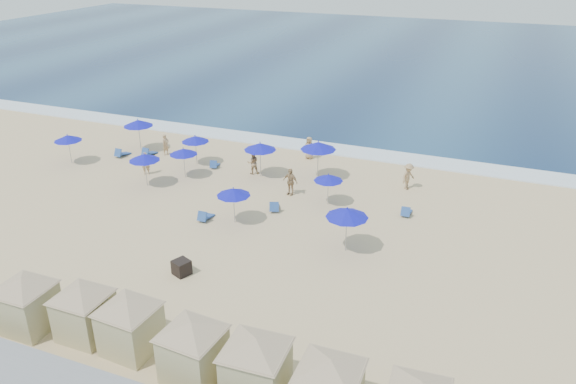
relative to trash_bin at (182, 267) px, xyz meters
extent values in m
plane|color=#D1B585|center=(-0.99, 4.06, -0.37)|extent=(160.00, 160.00, 0.00)
cube|color=#0D274C|center=(-0.99, 59.06, -0.34)|extent=(160.00, 80.00, 0.06)
cube|color=white|center=(-0.99, 19.56, -0.33)|extent=(160.00, 2.50, 0.08)
cube|color=gray|center=(-0.99, -8.94, 0.18)|extent=(160.00, 2.20, 1.10)
cube|color=black|center=(0.00, 0.00, 0.00)|extent=(0.97, 0.97, 0.74)
cube|color=tan|center=(-3.71, -5.89, 0.60)|extent=(1.96, 1.96, 1.95)
cube|color=tan|center=(-3.71, -5.89, 1.58)|extent=(2.06, 2.06, 0.08)
pyramid|color=tan|center=(-3.71, -5.89, 2.07)|extent=(4.28, 4.28, 0.49)
cube|color=tan|center=(-1.16, -5.41, 0.57)|extent=(1.90, 1.90, 1.89)
cube|color=tan|center=(-1.16, -5.41, 1.52)|extent=(2.00, 2.00, 0.08)
pyramid|color=tan|center=(-1.16, -5.41, 1.99)|extent=(4.15, 4.15, 0.47)
cube|color=tan|center=(1.11, -5.45, 0.60)|extent=(2.06, 2.06, 1.94)
cube|color=tan|center=(1.11, -5.45, 1.56)|extent=(2.16, 2.16, 0.08)
pyramid|color=tan|center=(1.11, -5.45, 2.05)|extent=(4.23, 4.23, 0.48)
cube|color=tan|center=(4.17, -5.82, 0.61)|extent=(2.12, 2.12, 1.97)
cube|color=tan|center=(4.17, -5.82, 1.60)|extent=(2.23, 2.23, 0.08)
pyramid|color=tan|center=(4.17, -5.82, 2.09)|extent=(4.30, 4.30, 0.49)
cube|color=tan|center=(6.72, -5.83, 0.64)|extent=(2.12, 2.12, 2.03)
cube|color=tan|center=(6.72, -5.83, 1.66)|extent=(2.23, 2.23, 0.08)
pyramid|color=tan|center=(6.72, -5.83, 2.17)|extent=(4.45, 4.45, 0.51)
cube|color=tan|center=(9.41, -5.82, 1.61)|extent=(2.12, 2.12, 0.08)
pyramid|color=tan|center=(9.41, -5.82, 2.11)|extent=(4.34, 4.34, 0.50)
pyramid|color=tan|center=(12.32, -5.51, 1.93)|extent=(4.03, 4.03, 0.46)
cylinder|color=#A5A8AD|center=(-15.28, 9.70, 0.52)|extent=(0.05, 0.05, 1.78)
cone|color=#1012B1|center=(-15.28, 9.70, 1.57)|extent=(1.96, 1.96, 0.42)
sphere|color=#1012B1|center=(-15.28, 9.70, 1.83)|extent=(0.07, 0.07, 0.07)
cylinder|color=#A5A8AD|center=(-12.22, 13.85, 0.64)|extent=(0.05, 0.05, 2.02)
cone|color=#1012B1|center=(-12.22, 13.85, 1.83)|extent=(2.23, 2.23, 0.48)
sphere|color=#1012B1|center=(-12.22, 13.85, 2.13)|extent=(0.09, 0.09, 0.09)
cylinder|color=#A5A8AD|center=(-7.84, 8.38, 0.54)|extent=(0.05, 0.05, 1.83)
cone|color=#1012B1|center=(-7.84, 8.38, 1.63)|extent=(2.02, 2.02, 0.43)
sphere|color=#1012B1|center=(-7.84, 8.38, 1.89)|extent=(0.08, 0.08, 0.08)
cylinder|color=#A5A8AD|center=(-6.74, 12.93, 0.52)|extent=(0.05, 0.05, 1.78)
cone|color=#1012B1|center=(-6.74, 12.93, 1.57)|extent=(1.97, 1.97, 0.42)
sphere|color=#1012B1|center=(-6.74, 12.93, 1.83)|extent=(0.07, 0.07, 0.07)
cylinder|color=#A5A8AD|center=(-6.26, 10.55, 0.48)|extent=(0.05, 0.05, 1.71)
cone|color=#1012B1|center=(-6.26, 10.55, 1.50)|extent=(1.89, 1.89, 0.41)
sphere|color=#1012B1|center=(-6.26, 10.55, 1.74)|extent=(0.07, 0.07, 0.07)
cylinder|color=#A5A8AD|center=(-0.08, 5.84, 0.51)|extent=(0.05, 0.05, 1.76)
cone|color=#1012B1|center=(-0.08, 5.84, 1.55)|extent=(1.94, 1.94, 0.42)
sphere|color=#1012B1|center=(-0.08, 5.84, 1.80)|extent=(0.07, 0.07, 0.07)
cylinder|color=#A5A8AD|center=(-1.52, 12.62, 0.62)|extent=(0.05, 0.05, 1.99)
cone|color=#1012B1|center=(-1.52, 12.62, 1.80)|extent=(2.20, 2.20, 0.47)
sphere|color=#1012B1|center=(-1.52, 12.62, 2.09)|extent=(0.08, 0.08, 0.08)
cylinder|color=#A5A8AD|center=(2.23, 13.71, 0.72)|extent=(0.06, 0.06, 2.17)
cone|color=#1012B1|center=(2.23, 13.71, 2.00)|extent=(2.40, 2.40, 0.51)
sphere|color=#1012B1|center=(2.23, 13.71, 2.32)|extent=(0.09, 0.09, 0.09)
cylinder|color=#A5A8AD|center=(4.13, 10.14, 0.44)|extent=(0.04, 0.04, 1.62)
cone|color=#1012B1|center=(4.13, 10.14, 1.40)|extent=(1.79, 1.79, 0.38)
sphere|color=#1012B1|center=(4.13, 10.14, 1.63)|extent=(0.07, 0.07, 0.07)
cylinder|color=#A5A8AD|center=(6.75, 5.16, 0.63)|extent=(0.05, 0.05, 2.01)
cone|color=#1012B1|center=(6.75, 5.16, 1.83)|extent=(2.22, 2.22, 0.48)
sphere|color=#1012B1|center=(6.75, 5.16, 2.12)|extent=(0.08, 0.08, 0.08)
cube|color=#284D93|center=(-12.78, 12.38, -0.21)|extent=(0.67, 1.27, 0.34)
cube|color=#284D93|center=(-12.82, 11.87, 0.04)|extent=(0.60, 0.38, 0.60)
cube|color=#284D93|center=(-10.99, 13.27, -0.21)|extent=(0.69, 1.28, 0.34)
cube|color=#284D93|center=(-11.04, 12.75, 0.04)|extent=(0.61, 0.39, 0.60)
cube|color=#284D93|center=(-5.30, 13.01, -0.23)|extent=(0.76, 1.17, 0.30)
cube|color=#284D93|center=(-5.18, 12.58, -0.01)|extent=(0.56, 0.41, 0.52)
cube|color=#284D93|center=(-1.82, 5.62, -0.22)|extent=(0.56, 1.17, 0.32)
cube|color=#284D93|center=(-1.81, 5.13, 0.02)|extent=(0.55, 0.33, 0.57)
cube|color=#284D93|center=(1.36, 8.28, -0.21)|extent=(0.94, 1.30, 0.32)
cube|color=#284D93|center=(1.54, 7.82, 0.02)|extent=(0.63, 0.50, 0.57)
cube|color=#284D93|center=(8.91, 10.60, -0.22)|extent=(0.55, 1.14, 0.31)
cube|color=#284D93|center=(8.91, 10.13, 0.01)|extent=(0.54, 0.32, 0.55)
imported|color=tan|center=(-9.01, 10.01, 0.42)|extent=(0.69, 0.60, 1.58)
imported|color=tan|center=(-2.21, 12.87, 0.44)|extent=(1.00, 0.95, 1.63)
imported|color=tan|center=(1.46, 10.62, 0.52)|extent=(1.11, 0.63, 1.77)
imported|color=tan|center=(8.23, 14.28, 0.50)|extent=(1.07, 1.30, 1.75)
imported|color=tan|center=(0.39, 17.06, 0.47)|extent=(0.85, 0.58, 1.68)
imported|color=tan|center=(-9.88, 13.79, 0.43)|extent=(0.53, 0.67, 1.60)
camera|label=1|loc=(13.49, -19.65, 14.64)|focal=35.00mm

